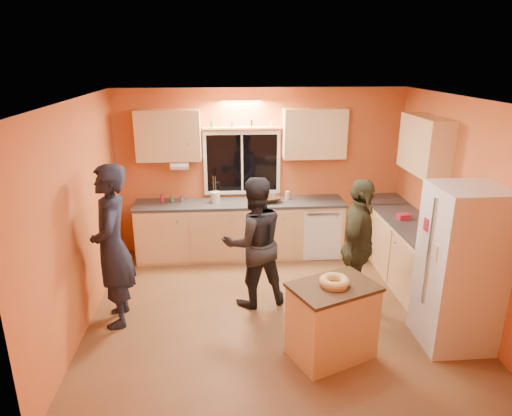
{
  "coord_description": "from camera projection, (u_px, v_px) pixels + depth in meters",
  "views": [
    {
      "loc": [
        -0.63,
        -5.02,
        3.05
      ],
      "look_at": [
        -0.2,
        0.4,
        1.23
      ],
      "focal_mm": 32.0,
      "sensor_mm": 36.0,
      "label": 1
    }
  ],
  "objects": [
    {
      "name": "ground",
      "position": [
        275.0,
        310.0,
        5.76
      ],
      "size": [
        4.5,
        4.5,
        0.0
      ],
      "primitive_type": "plane",
      "color": "brown",
      "rests_on": "ground"
    },
    {
      "name": "potted_plant",
      "position": [
        447.0,
        237.0,
        5.29
      ],
      "size": [
        0.34,
        0.32,
        0.3
      ],
      "primitive_type": "imported",
      "rotation": [
        0.0,
        0.0,
        0.43
      ],
      "color": "gray",
      "rests_on": "right_counter"
    },
    {
      "name": "red_box",
      "position": [
        403.0,
        216.0,
        6.32
      ],
      "size": [
        0.18,
        0.14,
        0.07
      ],
      "primitive_type": "cube",
      "rotation": [
        0.0,
        0.0,
        0.16
      ],
      "color": "#AB1A33",
      "rests_on": "right_counter"
    },
    {
      "name": "person_right",
      "position": [
        358.0,
        247.0,
        5.52
      ],
      "size": [
        0.85,
        1.07,
        1.7
      ],
      "primitive_type": "imported",
      "rotation": [
        0.0,
        0.0,
        1.06
      ],
      "color": "#2E311F",
      "rests_on": "ground"
    },
    {
      "name": "refrigerator",
      "position": [
        460.0,
        268.0,
        4.86
      ],
      "size": [
        0.72,
        0.7,
        1.8
      ],
      "primitive_type": "cube",
      "color": "silver",
      "rests_on": "ground"
    },
    {
      "name": "person_center",
      "position": [
        254.0,
        242.0,
        5.68
      ],
      "size": [
        0.95,
        0.82,
        1.68
      ],
      "primitive_type": "imported",
      "rotation": [
        0.0,
        0.0,
        3.39
      ],
      "color": "black",
      "rests_on": "ground"
    },
    {
      "name": "mixing_bowl",
      "position": [
        270.0,
        199.0,
        7.06
      ],
      "size": [
        0.39,
        0.39,
        0.08
      ],
      "primitive_type": "imported",
      "rotation": [
        0.0,
        0.0,
        0.22
      ],
      "color": "black",
      "rests_on": "back_counter"
    },
    {
      "name": "person_left",
      "position": [
        112.0,
        247.0,
        5.23
      ],
      "size": [
        0.56,
        0.77,
        1.94
      ],
      "primitive_type": "imported",
      "rotation": [
        0.0,
        0.0,
        -1.42
      ],
      "color": "black",
      "rests_on": "ground"
    },
    {
      "name": "island",
      "position": [
        332.0,
        320.0,
        4.76
      ],
      "size": [
        1.02,
        0.88,
        0.83
      ],
      "rotation": [
        0.0,
        0.0,
        0.4
      ],
      "color": "tan",
      "rests_on": "ground"
    },
    {
      "name": "utensil_crock",
      "position": [
        215.0,
        197.0,
        7.0
      ],
      "size": [
        0.14,
        0.14,
        0.17
      ],
      "primitive_type": "cylinder",
      "color": "beige",
      "rests_on": "back_counter"
    },
    {
      "name": "room_shell",
      "position": [
        282.0,
        177.0,
        5.64
      ],
      "size": [
        4.54,
        4.04,
        2.61
      ],
      "color": "#D96A37",
      "rests_on": "ground"
    },
    {
      "name": "right_counter",
      "position": [
        412.0,
        256.0,
        6.23
      ],
      "size": [
        0.62,
        1.84,
        0.9
      ],
      "color": "tan",
      "rests_on": "ground"
    },
    {
      "name": "back_counter",
      "position": [
        263.0,
        228.0,
        7.22
      ],
      "size": [
        4.23,
        0.62,
        0.9
      ],
      "color": "tan",
      "rests_on": "ground"
    },
    {
      "name": "bundt_pastry",
      "position": [
        334.0,
        281.0,
        4.62
      ],
      "size": [
        0.31,
        0.31,
        0.09
      ],
      "primitive_type": "torus",
      "color": "tan",
      "rests_on": "island"
    }
  ]
}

